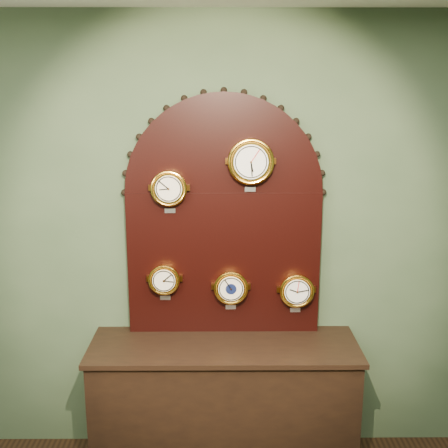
{
  "coord_description": "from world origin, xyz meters",
  "views": [
    {
      "loc": [
        -0.02,
        -0.95,
        2.35
      ],
      "look_at": [
        0.0,
        2.25,
        1.58
      ],
      "focal_mm": 45.46,
      "sensor_mm": 36.0,
      "label": 1
    }
  ],
  "objects_px": {
    "shop_counter": "(224,408)",
    "hygrometer": "(164,279)",
    "display_board": "(224,209)",
    "arabic_clock": "(251,161)",
    "barometer": "(231,287)",
    "tide_clock": "(297,290)",
    "roman_clock": "(169,188)"
  },
  "relations": [
    {
      "from": "arabic_clock",
      "to": "display_board",
      "type": "bearing_deg",
      "value": 156.88
    },
    {
      "from": "display_board",
      "to": "roman_clock",
      "type": "height_order",
      "value": "display_board"
    },
    {
      "from": "arabic_clock",
      "to": "barometer",
      "type": "relative_size",
      "value": 1.22
    },
    {
      "from": "barometer",
      "to": "hygrometer",
      "type": "bearing_deg",
      "value": 179.9
    },
    {
      "from": "display_board",
      "to": "hygrometer",
      "type": "height_order",
      "value": "display_board"
    },
    {
      "from": "roman_clock",
      "to": "display_board",
      "type": "bearing_deg",
      "value": 11.46
    },
    {
      "from": "shop_counter",
      "to": "arabic_clock",
      "type": "distance_m",
      "value": 1.54
    },
    {
      "from": "tide_clock",
      "to": "barometer",
      "type": "bearing_deg",
      "value": -179.98
    },
    {
      "from": "shop_counter",
      "to": "hygrometer",
      "type": "bearing_deg",
      "value": 157.33
    },
    {
      "from": "display_board",
      "to": "hygrometer",
      "type": "xyz_separation_m",
      "value": [
        -0.37,
        -0.07,
        -0.43
      ]
    },
    {
      "from": "shop_counter",
      "to": "barometer",
      "type": "height_order",
      "value": "barometer"
    },
    {
      "from": "tide_clock",
      "to": "hygrometer",
      "type": "bearing_deg",
      "value": 179.96
    },
    {
      "from": "roman_clock",
      "to": "tide_clock",
      "type": "height_order",
      "value": "roman_clock"
    },
    {
      "from": "shop_counter",
      "to": "display_board",
      "type": "bearing_deg",
      "value": 90.0
    },
    {
      "from": "display_board",
      "to": "tide_clock",
      "type": "relative_size",
      "value": 5.76
    },
    {
      "from": "roman_clock",
      "to": "barometer",
      "type": "height_order",
      "value": "roman_clock"
    },
    {
      "from": "arabic_clock",
      "to": "hygrometer",
      "type": "bearing_deg",
      "value": 179.78
    },
    {
      "from": "hygrometer",
      "to": "tide_clock",
      "type": "xyz_separation_m",
      "value": [
        0.82,
        -0.0,
        -0.07
      ]
    },
    {
      "from": "hygrometer",
      "to": "barometer",
      "type": "distance_m",
      "value": 0.42
    },
    {
      "from": "hygrometer",
      "to": "barometer",
      "type": "bearing_deg",
      "value": -0.1
    },
    {
      "from": "shop_counter",
      "to": "hygrometer",
      "type": "height_order",
      "value": "hygrometer"
    },
    {
      "from": "arabic_clock",
      "to": "hygrometer",
      "type": "height_order",
      "value": "arabic_clock"
    },
    {
      "from": "shop_counter",
      "to": "display_board",
      "type": "xyz_separation_m",
      "value": [
        0.0,
        0.22,
        1.23
      ]
    },
    {
      "from": "shop_counter",
      "to": "tide_clock",
      "type": "bearing_deg",
      "value": 18.71
    },
    {
      "from": "hygrometer",
      "to": "roman_clock",
      "type": "bearing_deg",
      "value": -0.88
    },
    {
      "from": "hygrometer",
      "to": "tide_clock",
      "type": "height_order",
      "value": "hygrometer"
    },
    {
      "from": "display_board",
      "to": "roman_clock",
      "type": "distance_m",
      "value": 0.36
    },
    {
      "from": "hygrometer",
      "to": "display_board",
      "type": "bearing_deg",
      "value": 10.09
    },
    {
      "from": "shop_counter",
      "to": "barometer",
      "type": "bearing_deg",
      "value": 74.03
    },
    {
      "from": "display_board",
      "to": "roman_clock",
      "type": "xyz_separation_m",
      "value": [
        -0.33,
        -0.07,
        0.14
      ]
    },
    {
      "from": "arabic_clock",
      "to": "shop_counter",
      "type": "bearing_deg",
      "value": -136.19
    },
    {
      "from": "roman_clock",
      "to": "hygrometer",
      "type": "distance_m",
      "value": 0.57
    }
  ]
}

